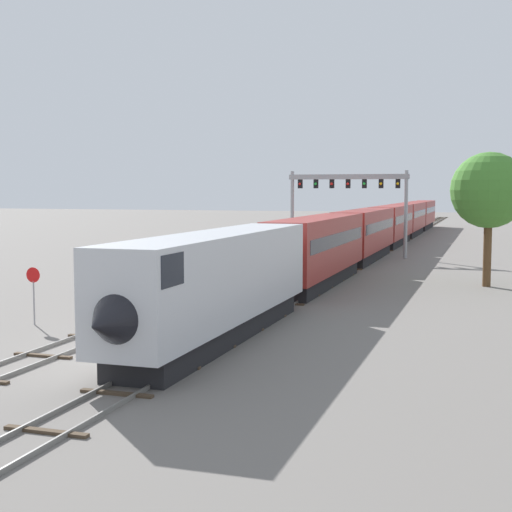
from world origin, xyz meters
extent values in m
plane|color=slate|center=(0.00, 0.00, 0.00)|extent=(400.00, 400.00, 0.00)
cube|color=slate|center=(1.28, 60.00, 0.08)|extent=(0.07, 200.00, 0.16)
cube|color=slate|center=(2.72, 60.00, 0.08)|extent=(0.07, 200.00, 0.16)
cube|color=#473828|center=(2.00, -10.00, 0.05)|extent=(2.60, 0.24, 0.10)
cube|color=#473828|center=(2.00, -6.00, 0.05)|extent=(2.60, 0.24, 0.10)
cube|color=#473828|center=(2.00, -2.00, 0.05)|extent=(2.60, 0.24, 0.10)
cube|color=#473828|center=(2.00, 2.00, 0.05)|extent=(2.60, 0.24, 0.10)
cube|color=#473828|center=(2.00, 6.00, 0.05)|extent=(2.60, 0.24, 0.10)
cube|color=#473828|center=(2.00, 10.00, 0.05)|extent=(2.60, 0.24, 0.10)
cube|color=#473828|center=(2.00, 14.00, 0.05)|extent=(2.60, 0.24, 0.10)
cube|color=#473828|center=(2.00, 18.00, 0.05)|extent=(2.60, 0.24, 0.10)
cube|color=#473828|center=(2.00, 22.00, 0.05)|extent=(2.60, 0.24, 0.10)
cube|color=#473828|center=(2.00, 26.00, 0.05)|extent=(2.60, 0.24, 0.10)
cube|color=#473828|center=(2.00, 30.00, 0.05)|extent=(2.60, 0.24, 0.10)
cube|color=#473828|center=(2.00, 34.00, 0.05)|extent=(2.60, 0.24, 0.10)
cube|color=#473828|center=(2.00, 38.00, 0.05)|extent=(2.60, 0.24, 0.10)
cube|color=#473828|center=(2.00, 42.00, 0.05)|extent=(2.60, 0.24, 0.10)
cube|color=#473828|center=(2.00, 46.00, 0.05)|extent=(2.60, 0.24, 0.10)
cube|color=#473828|center=(2.00, 50.00, 0.05)|extent=(2.60, 0.24, 0.10)
cube|color=#473828|center=(2.00, 54.00, 0.05)|extent=(2.60, 0.24, 0.10)
cube|color=#473828|center=(2.00, 58.00, 0.05)|extent=(2.60, 0.24, 0.10)
cube|color=#473828|center=(2.00, 62.00, 0.05)|extent=(2.60, 0.24, 0.10)
cube|color=#473828|center=(2.00, 66.00, 0.05)|extent=(2.60, 0.24, 0.10)
cube|color=#473828|center=(2.00, 70.00, 0.05)|extent=(2.60, 0.24, 0.10)
cube|color=#473828|center=(2.00, 74.00, 0.05)|extent=(2.60, 0.24, 0.10)
cube|color=#473828|center=(2.00, 78.00, 0.05)|extent=(2.60, 0.24, 0.10)
cube|color=#473828|center=(2.00, 82.00, 0.05)|extent=(2.60, 0.24, 0.10)
cube|color=#473828|center=(2.00, 86.00, 0.05)|extent=(2.60, 0.24, 0.10)
cube|color=#473828|center=(2.00, 90.00, 0.05)|extent=(2.60, 0.24, 0.10)
cube|color=#473828|center=(2.00, 94.00, 0.05)|extent=(2.60, 0.24, 0.10)
cube|color=#473828|center=(2.00, 98.00, 0.05)|extent=(2.60, 0.24, 0.10)
cube|color=#473828|center=(2.00, 102.00, 0.05)|extent=(2.60, 0.24, 0.10)
cube|color=#473828|center=(2.00, 106.00, 0.05)|extent=(2.60, 0.24, 0.10)
cube|color=#473828|center=(2.00, 110.00, 0.05)|extent=(2.60, 0.24, 0.10)
cube|color=#473828|center=(2.00, 114.00, 0.05)|extent=(2.60, 0.24, 0.10)
cube|color=#473828|center=(2.00, 118.00, 0.05)|extent=(2.60, 0.24, 0.10)
cube|color=#473828|center=(2.00, 122.00, 0.05)|extent=(2.60, 0.24, 0.10)
cube|color=#473828|center=(2.00, 126.00, 0.05)|extent=(2.60, 0.24, 0.10)
cube|color=#473828|center=(2.00, 130.00, 0.05)|extent=(2.60, 0.24, 0.10)
cube|color=#473828|center=(2.00, 134.00, 0.05)|extent=(2.60, 0.24, 0.10)
cube|color=#473828|center=(2.00, 138.00, 0.05)|extent=(2.60, 0.24, 0.10)
cube|color=#473828|center=(2.00, 142.00, 0.05)|extent=(2.60, 0.24, 0.10)
cube|color=#473828|center=(2.00, 146.00, 0.05)|extent=(2.60, 0.24, 0.10)
cube|color=#473828|center=(2.00, 150.00, 0.05)|extent=(2.60, 0.24, 0.10)
cube|color=#473828|center=(2.00, 154.00, 0.05)|extent=(2.60, 0.24, 0.10)
cube|color=#473828|center=(2.00, 158.00, 0.05)|extent=(2.60, 0.24, 0.10)
cube|color=slate|center=(-4.22, 40.00, 0.08)|extent=(0.07, 160.00, 0.16)
cube|color=slate|center=(-2.78, 40.00, 0.08)|extent=(0.07, 160.00, 0.16)
cube|color=#473828|center=(-3.50, -2.00, 0.05)|extent=(2.60, 0.24, 0.10)
cube|color=#473828|center=(-3.50, 2.00, 0.05)|extent=(2.60, 0.24, 0.10)
cube|color=#473828|center=(-3.50, 6.00, 0.05)|extent=(2.60, 0.24, 0.10)
cube|color=#473828|center=(-3.50, 10.00, 0.05)|extent=(2.60, 0.24, 0.10)
cube|color=#473828|center=(-3.50, 14.00, 0.05)|extent=(2.60, 0.24, 0.10)
cube|color=#473828|center=(-3.50, 18.00, 0.05)|extent=(2.60, 0.24, 0.10)
cube|color=#473828|center=(-3.50, 22.00, 0.05)|extent=(2.60, 0.24, 0.10)
cube|color=#473828|center=(-3.50, 26.00, 0.05)|extent=(2.60, 0.24, 0.10)
cube|color=#473828|center=(-3.50, 30.00, 0.05)|extent=(2.60, 0.24, 0.10)
cube|color=#473828|center=(-3.50, 34.00, 0.05)|extent=(2.60, 0.24, 0.10)
cube|color=#473828|center=(-3.50, 38.00, 0.05)|extent=(2.60, 0.24, 0.10)
cube|color=#473828|center=(-3.50, 42.00, 0.05)|extent=(2.60, 0.24, 0.10)
cube|color=#473828|center=(-3.50, 46.00, 0.05)|extent=(2.60, 0.24, 0.10)
cube|color=#473828|center=(-3.50, 50.00, 0.05)|extent=(2.60, 0.24, 0.10)
cube|color=#473828|center=(-3.50, 54.00, 0.05)|extent=(2.60, 0.24, 0.10)
cube|color=#473828|center=(-3.50, 58.00, 0.05)|extent=(2.60, 0.24, 0.10)
cube|color=#473828|center=(-3.50, 62.00, 0.05)|extent=(2.60, 0.24, 0.10)
cube|color=#473828|center=(-3.50, 66.00, 0.05)|extent=(2.60, 0.24, 0.10)
cube|color=#473828|center=(-3.50, 70.00, 0.05)|extent=(2.60, 0.24, 0.10)
cube|color=#473828|center=(-3.50, 74.00, 0.05)|extent=(2.60, 0.24, 0.10)
cube|color=#473828|center=(-3.50, 78.00, 0.05)|extent=(2.60, 0.24, 0.10)
cube|color=#473828|center=(-3.50, 82.00, 0.05)|extent=(2.60, 0.24, 0.10)
cube|color=#473828|center=(-3.50, 86.00, 0.05)|extent=(2.60, 0.24, 0.10)
cube|color=#473828|center=(-3.50, 90.00, 0.05)|extent=(2.60, 0.24, 0.10)
cube|color=#473828|center=(-3.50, 94.00, 0.05)|extent=(2.60, 0.24, 0.10)
cube|color=#473828|center=(-3.50, 98.00, 0.05)|extent=(2.60, 0.24, 0.10)
cube|color=#473828|center=(-3.50, 102.00, 0.05)|extent=(2.60, 0.24, 0.10)
cube|color=#473828|center=(-3.50, 106.00, 0.05)|extent=(2.60, 0.24, 0.10)
cube|color=#473828|center=(-3.50, 110.00, 0.05)|extent=(2.60, 0.24, 0.10)
cube|color=#473828|center=(-3.50, 114.00, 0.05)|extent=(2.60, 0.24, 0.10)
cube|color=#473828|center=(-3.50, 118.00, 0.05)|extent=(2.60, 0.24, 0.10)
cube|color=silver|center=(2.00, 3.39, 2.90)|extent=(3.00, 18.79, 3.80)
cone|color=black|center=(2.00, -6.20, 2.50)|extent=(2.88, 2.60, 2.88)
cube|color=black|center=(2.00, -4.80, 4.04)|extent=(3.04, 1.80, 1.10)
cube|color=black|center=(2.00, 3.39, 0.50)|extent=(2.52, 16.91, 1.00)
cube|color=maroon|center=(2.00, 23.18, 2.90)|extent=(3.00, 18.79, 3.80)
cube|color=black|center=(2.00, 23.18, 3.30)|extent=(3.04, 17.28, 0.90)
cube|color=black|center=(2.00, 23.18, 0.50)|extent=(2.52, 16.91, 1.00)
cube|color=maroon|center=(2.00, 42.97, 2.90)|extent=(3.00, 18.79, 3.80)
cube|color=black|center=(2.00, 42.97, 3.30)|extent=(3.04, 17.28, 0.90)
cube|color=black|center=(2.00, 42.97, 0.50)|extent=(2.52, 16.91, 1.00)
cube|color=maroon|center=(2.00, 62.75, 2.90)|extent=(3.00, 18.79, 3.80)
cube|color=black|center=(2.00, 62.75, 3.30)|extent=(3.04, 17.28, 0.90)
cube|color=black|center=(2.00, 62.75, 0.50)|extent=(2.52, 16.91, 1.00)
cube|color=maroon|center=(2.00, 82.54, 2.90)|extent=(3.00, 18.79, 3.80)
cube|color=black|center=(2.00, 82.54, 3.30)|extent=(3.04, 17.28, 0.90)
cube|color=black|center=(2.00, 82.54, 0.50)|extent=(2.52, 16.91, 1.00)
cube|color=maroon|center=(2.00, 102.33, 2.90)|extent=(3.00, 18.79, 3.80)
cube|color=black|center=(2.00, 102.33, 3.30)|extent=(3.04, 17.28, 0.90)
cube|color=black|center=(2.00, 102.33, 0.50)|extent=(2.52, 16.91, 1.00)
cylinder|color=#999BA0|center=(-6.00, 45.84, 4.30)|extent=(0.36, 0.36, 8.61)
cylinder|color=#999BA0|center=(5.50, 45.84, 4.30)|extent=(0.36, 0.36, 8.61)
cube|color=#999BA0|center=(-0.25, 45.84, 8.01)|extent=(12.10, 0.36, 0.50)
cube|color=black|center=(-5.18, 45.89, 7.31)|extent=(0.44, 0.32, 0.90)
sphere|color=red|center=(-5.18, 45.70, 7.31)|extent=(0.28, 0.28, 0.28)
cube|color=black|center=(-3.54, 45.89, 7.31)|extent=(0.44, 0.32, 0.90)
sphere|color=green|center=(-3.54, 45.70, 7.31)|extent=(0.28, 0.28, 0.28)
cube|color=black|center=(-1.89, 45.89, 7.31)|extent=(0.44, 0.32, 0.90)
sphere|color=red|center=(-1.89, 45.70, 7.31)|extent=(0.28, 0.28, 0.28)
cube|color=black|center=(-0.25, 45.89, 7.31)|extent=(0.44, 0.32, 0.90)
sphere|color=red|center=(-0.25, 45.70, 7.31)|extent=(0.28, 0.28, 0.28)
cube|color=black|center=(1.39, 45.89, 7.31)|extent=(0.44, 0.32, 0.90)
sphere|color=green|center=(1.39, 45.70, 7.31)|extent=(0.28, 0.28, 0.28)
cube|color=black|center=(3.04, 45.89, 7.31)|extent=(0.44, 0.32, 0.90)
sphere|color=yellow|center=(3.04, 45.70, 7.31)|extent=(0.28, 0.28, 0.28)
cube|color=black|center=(4.68, 45.89, 7.31)|extent=(0.44, 0.32, 0.90)
sphere|color=yellow|center=(4.68, 45.70, 7.31)|extent=(0.28, 0.28, 0.28)
cylinder|color=gray|center=(-8.00, 3.96, 1.10)|extent=(0.08, 0.08, 2.20)
cylinder|color=red|center=(-8.00, 3.94, 2.50)|extent=(0.76, 0.03, 0.76)
cylinder|color=brown|center=(13.30, 26.14, 2.42)|extent=(0.56, 0.56, 4.84)
sphere|color=#427F2D|center=(13.30, 26.14, 6.68)|extent=(5.25, 5.25, 5.25)
camera|label=1|loc=(13.56, -26.99, 6.69)|focal=51.53mm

